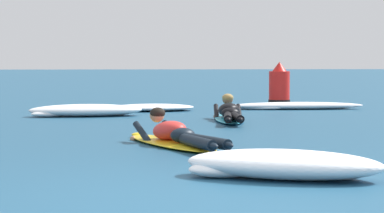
% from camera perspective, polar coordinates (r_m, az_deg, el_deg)
% --- Properties ---
extents(ground_plane, '(120.00, 120.00, 0.00)m').
position_cam_1_polar(ground_plane, '(16.52, -2.24, -0.54)').
color(ground_plane, navy).
extents(surfer_near, '(1.45, 2.68, 0.54)m').
position_cam_1_polar(surfer_near, '(10.55, -1.31, -2.19)').
color(surfer_near, yellow).
rests_on(surfer_near, ground).
extents(surfer_far, '(0.68, 2.76, 0.54)m').
position_cam_1_polar(surfer_far, '(14.65, 2.75, -0.54)').
color(surfer_far, '#2DB2D1').
rests_on(surfer_far, ground).
extents(whitewater_front, '(1.98, 1.15, 0.16)m').
position_cam_1_polar(whitewater_front, '(17.47, -2.97, -0.08)').
color(whitewater_front, white).
rests_on(whitewater_front, ground).
extents(whitewater_mid_left, '(3.12, 0.77, 0.17)m').
position_cam_1_polar(whitewater_mid_left, '(18.13, 7.67, 0.05)').
color(whitewater_mid_left, white).
rests_on(whitewater_mid_left, ground).
extents(whitewater_back, '(2.35, 0.96, 0.25)m').
position_cam_1_polar(whitewater_back, '(15.99, -7.75, -0.30)').
color(whitewater_back, white).
rests_on(whitewater_back, ground).
extents(whitewater_far_band, '(2.11, 1.42, 0.29)m').
position_cam_1_polar(whitewater_far_band, '(7.78, 6.75, -4.27)').
color(whitewater_far_band, white).
rests_on(whitewater_far_band, ground).
extents(channel_marker_buoy, '(0.55, 0.55, 1.08)m').
position_cam_1_polar(channel_marker_buoy, '(20.00, 6.39, 1.41)').
color(channel_marker_buoy, red).
rests_on(channel_marker_buoy, ground).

